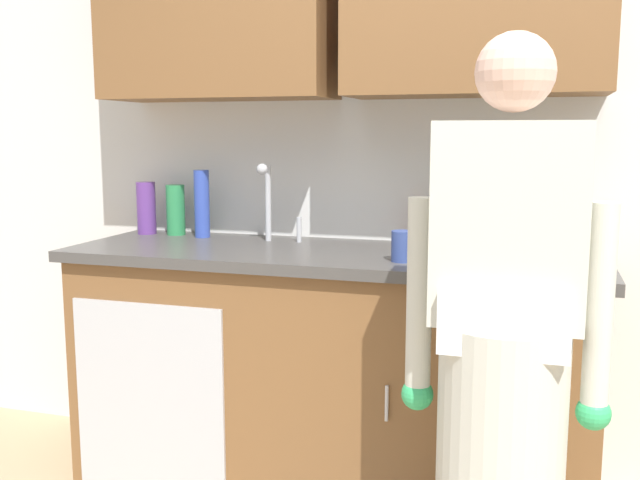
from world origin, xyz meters
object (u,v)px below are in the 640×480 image
Objects in this scene: sink at (264,250)px; knife_on_counter at (587,262)px; person_at_sink at (502,391)px; bottle_dish_liquid at (424,224)px; bottle_water_short at (146,208)px; bottle_soap at (445,214)px; bottle_cleaner_spray at (202,204)px; sponge at (476,251)px; cup_by_sink at (403,246)px; bottle_water_tall at (176,210)px.

sink is 1.16m from knife_on_counter.
bottle_dish_liquid is (-0.35, 0.86, 0.33)m from person_at_sink.
sink is at bearing -16.21° from bottle_water_short.
sink is at bearing -166.35° from bottle_soap.
sink is 2.25× the size of bottle_water_short.
bottle_soap is 0.93× the size of bottle_cleaner_spray.
bottle_soap is 2.35× the size of sponge.
bottle_cleaner_spray is at bearing -79.56° from knife_on_counter.
bottle_soap is 0.54m from knife_on_counter.
knife_on_counter is (0.24, 0.64, 0.25)m from person_at_sink.
cup_by_sink is (-0.36, 0.47, 0.30)m from person_at_sink.
bottle_soap is 1.14m from bottle_water_tall.
bottle_water_tall is 1.28m from sponge.
person_at_sink is 7.30× the size of bottle_water_short.
bottle_water_short is (-0.61, 0.18, 0.13)m from sink.
knife_on_counter is at bearing 0.26° from sink.
person_at_sink is (0.92, -0.63, -0.23)m from sink.
bottle_dish_liquid reaches higher than sponge.
knife_on_counter is (0.50, -0.16, -0.13)m from bottle_soap.
sponge is at bearing -40.10° from bottle_dish_liquid.
person_at_sink is at bearing -78.64° from sponge.
person_at_sink reaches higher than bottle_water_short.
person_at_sink is 9.94× the size of bottle_dish_liquid.
bottle_water_short is at bearing 175.19° from bottle_cleaner_spray.
sink is at bearing -158.27° from bottle_dish_liquid.
bottle_water_short reaches higher than bottle_dish_liquid.
bottle_dish_liquid is at bearing 2.46° from bottle_water_short.
sink is 1.93× the size of bottle_soap.
sponge is (0.21, -0.18, -0.07)m from bottle_dish_liquid.
person_at_sink reaches higher than sink.
bottle_cleaner_spray is 2.53× the size of sponge.
cup_by_sink is at bearing -137.13° from sponge.
bottle_dish_liquid is (1.19, 0.05, -0.03)m from bottle_water_short.
bottle_water_short is at bearing 174.74° from sponge.
cup_by_sink is 0.43× the size of knife_on_counter.
bottle_soap is at bearing 108.33° from person_at_sink.
person_at_sink is 0.99m from bottle_dish_liquid.
cup_by_sink is 0.62m from knife_on_counter.
bottle_cleaner_spray is at bearing 148.07° from person_at_sink.
bottle_water_short is at bearing 163.79° from sink.
bottle_soap is 0.12m from bottle_dish_liquid.
person_at_sink is 0.92m from bottle_soap.
knife_on_counter is (1.50, -0.15, -0.14)m from bottle_cleaner_spray.
sink reaches higher than bottle_soap.
bottle_water_tall is (-1.40, 0.82, 0.35)m from person_at_sink.
bottle_cleaner_spray is at bearing 160.73° from cup_by_sink.
bottle_cleaner_spray is at bearing 174.64° from sponge.
cup_by_sink is (-0.01, -0.39, -0.03)m from bottle_dish_liquid.
bottle_water_tall is (0.13, 0.01, -0.00)m from bottle_water_short.
bottle_soap is 1.08× the size of knife_on_counter.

